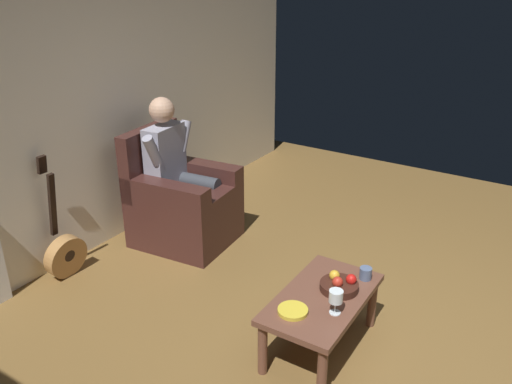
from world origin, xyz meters
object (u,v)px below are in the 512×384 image
(coffee_table, at_px, (322,304))
(wine_glass_near, at_px, (336,298))
(person_seated, at_px, (177,166))
(decorative_dish, at_px, (293,311))
(armchair, at_px, (181,204))
(fruit_bowl, at_px, (340,285))
(guitar, at_px, (65,251))
(candle_jar, at_px, (366,273))

(coffee_table, bearing_deg, wine_glass_near, 49.52)
(person_seated, height_order, decorative_dish, person_seated)
(armchair, xyz_separation_m, fruit_bowl, (0.55, 1.79, 0.08))
(guitar, bearing_deg, armchair, 157.81)
(person_seated, height_order, guitar, person_seated)
(armchair, bearing_deg, coffee_table, 63.17)
(armchair, xyz_separation_m, decorative_dish, (0.93, 1.66, 0.06))
(person_seated, height_order, candle_jar, person_seated)
(guitar, xyz_separation_m, fruit_bowl, (-0.44, 2.19, 0.22))
(guitar, xyz_separation_m, wine_glass_near, (-0.19, 2.28, 0.30))
(person_seated, relative_size, coffee_table, 1.45)
(person_seated, distance_m, fruit_bowl, 1.91)
(armchair, xyz_separation_m, wine_glass_near, (0.79, 1.88, 0.16))
(fruit_bowl, bearing_deg, coffee_table, -25.24)
(coffee_table, bearing_deg, armchair, -111.22)
(coffee_table, distance_m, guitar, 2.16)
(person_seated, distance_m, wine_glass_near, 2.06)
(coffee_table, xyz_separation_m, fruit_bowl, (-0.13, 0.06, 0.10))
(wine_glass_near, distance_m, candle_jar, 0.46)
(coffee_table, relative_size, wine_glass_near, 5.72)
(person_seated, bearing_deg, wine_glass_near, 61.62)
(armchair, distance_m, wine_glass_near, 2.04)
(armchair, relative_size, coffee_table, 1.14)
(person_seated, bearing_deg, armchair, 90.00)
(person_seated, bearing_deg, coffee_table, 63.35)
(coffee_table, bearing_deg, candle_jar, 155.32)
(armchair, bearing_deg, person_seated, -90.00)
(wine_glass_near, distance_m, fruit_bowl, 0.27)
(armchair, height_order, decorative_dish, armchair)
(guitar, bearing_deg, candle_jar, 105.75)
(candle_jar, bearing_deg, decorative_dish, -21.42)
(coffee_table, distance_m, candle_jar, 0.38)
(guitar, bearing_deg, wine_glass_near, 94.75)
(armchair, relative_size, fruit_bowl, 4.13)
(person_seated, distance_m, decorative_dish, 1.93)
(decorative_dish, bearing_deg, fruit_bowl, 160.24)
(person_seated, relative_size, fruit_bowl, 5.25)
(person_seated, xyz_separation_m, coffee_table, (0.67, 1.75, -0.38))
(person_seated, height_order, fruit_bowl, person_seated)
(person_seated, relative_size, wine_glass_near, 8.29)
(candle_jar, bearing_deg, armchair, -100.15)
(armchair, bearing_deg, candle_jar, 74.23)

